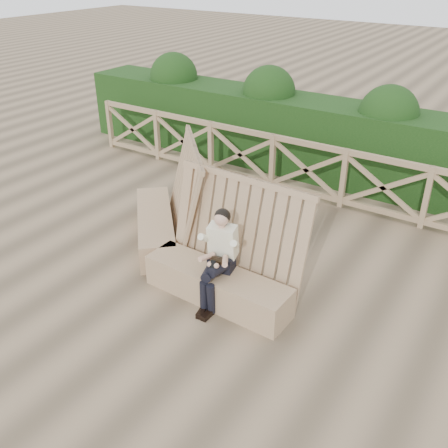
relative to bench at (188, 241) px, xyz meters
The scene contains 5 objects.
ground 0.73m from the bench, 46.69° to the right, with size 60.00×60.00×0.00m, color brown.
bench is the anchor object (origin of this frame).
woman 1.00m from the bench, 27.91° to the right, with size 0.41×0.79×1.30m.
guardrail 3.09m from the bench, 82.15° to the left, with size 10.10×0.09×1.10m.
hedge 4.29m from the bench, 84.35° to the left, with size 12.00×1.20×1.50m, color black.
Camera 1 is at (3.44, -4.45, 4.08)m, focal length 40.00 mm.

